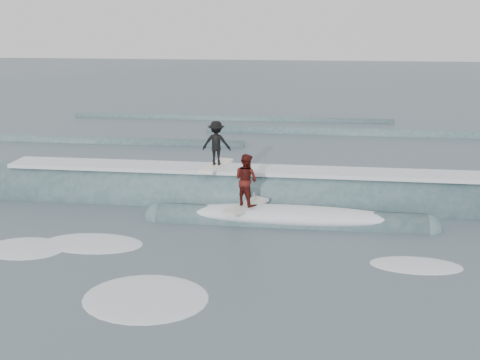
# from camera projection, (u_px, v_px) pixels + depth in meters

# --- Properties ---
(ground) EXTENTS (160.00, 160.00, 0.00)m
(ground) POSITION_uv_depth(u_px,v_px,m) (222.00, 258.00, 15.38)
(ground) COLOR #394853
(ground) RESTS_ON ground
(breaking_wave) EXTENTS (21.28, 3.99, 2.42)m
(breaking_wave) POSITION_uv_depth(u_px,v_px,m) (248.00, 202.00, 20.00)
(breaking_wave) COLOR #35575A
(breaking_wave) RESTS_ON ground
(surfer_black) EXTENTS (1.06, 2.07, 1.74)m
(surfer_black) POSITION_uv_depth(u_px,v_px,m) (216.00, 145.00, 19.80)
(surfer_black) COLOR white
(surfer_black) RESTS_ON ground
(surfer_red) EXTENTS (1.46, 2.01, 1.86)m
(surfer_red) POSITION_uv_depth(u_px,v_px,m) (246.00, 182.00, 17.75)
(surfer_red) COLOR silver
(surfer_red) RESTS_ON ground
(whitewater) EXTENTS (13.63, 5.10, 0.10)m
(whitewater) POSITION_uv_depth(u_px,v_px,m) (146.00, 265.00, 14.94)
(whitewater) COLOR white
(whitewater) RESTS_ON ground
(far_swells) EXTENTS (41.27, 8.65, 0.80)m
(far_swells) POSITION_uv_depth(u_px,v_px,m) (242.00, 133.00, 32.34)
(far_swells) COLOR #35575A
(far_swells) RESTS_ON ground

